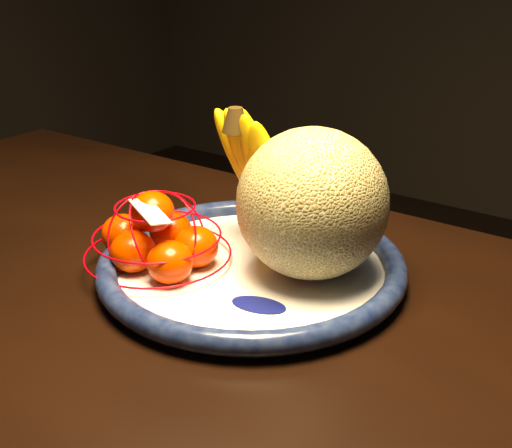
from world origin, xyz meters
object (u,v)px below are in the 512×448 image
Objects in this scene: banana_bunch at (260,169)px; mandarin_bag at (157,239)px; fruit_bowl at (251,265)px; dining_table at (130,343)px; cantaloupe at (312,204)px.

banana_bunch is 0.85× the size of mandarin_bag.
fruit_bowl is at bearing -44.23° from banana_bunch.
mandarin_bag reaches higher than fruit_bowl.
banana_bunch is at bearing 62.15° from mandarin_bag.
banana_bunch reaches higher than dining_table.
mandarin_bag is at bearing -152.53° from cantaloupe.
mandarin_bag reaches higher than dining_table.
cantaloupe reaches higher than dining_table.
fruit_bowl is 0.13m from banana_bunch.
dining_table is 5.86× the size of mandarin_bag.
fruit_bowl is 2.13× the size of cantaloupe.
mandarin_bag is (-0.07, -0.13, -0.07)m from banana_bunch.
cantaloupe is (0.07, 0.03, 0.09)m from fruit_bowl.
cantaloupe is 0.11m from banana_bunch.
dining_table is at bearing -139.29° from cantaloupe.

